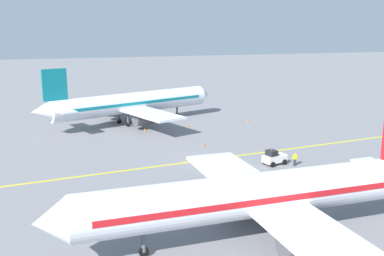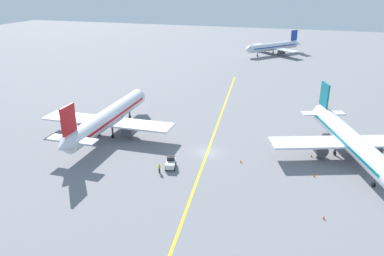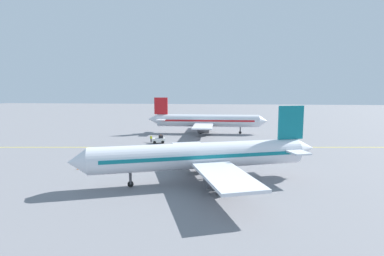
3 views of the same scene
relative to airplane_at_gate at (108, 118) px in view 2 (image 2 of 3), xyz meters
name	(u,v)px [view 2 (image 2 of 3)]	position (x,y,z in m)	size (l,w,h in m)	color
ground_plane	(207,153)	(22.15, -2.66, -3.71)	(400.00, 400.00, 0.00)	slate
apron_yellow_centreline	(207,153)	(22.15, -2.66, -3.71)	(0.40, 120.00, 0.01)	yellow
airplane_at_gate	(108,118)	(0.00, 0.00, 0.00)	(28.10, 35.46, 10.60)	silver
airplane_adjacent_stand	(349,140)	(47.13, 2.54, 0.00)	(28.11, 34.42, 10.60)	silver
airplane_distant_taxiing	(274,47)	(23.41, 102.71, -0.37)	(22.98, 26.29, 9.54)	silver
baggage_tug_white	(171,163)	(17.67, -10.37, -2.81)	(2.34, 3.28, 2.11)	white
ground_crew_worker	(159,168)	(16.48, -12.64, -2.80)	(0.31, 0.56, 1.68)	#23232D
traffic_cone_near_nose	(314,175)	(41.58, -6.27, -3.43)	(0.32, 0.32, 0.55)	orange
traffic_cone_mid_apron	(324,217)	(42.90, -18.26, -3.43)	(0.32, 0.32, 0.55)	orange
traffic_cone_by_wingtip	(311,155)	(40.99, 1.35, -3.43)	(0.32, 0.32, 0.55)	orange
traffic_cone_far_edge	(241,161)	(28.97, -4.80, -3.43)	(0.32, 0.32, 0.55)	orange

